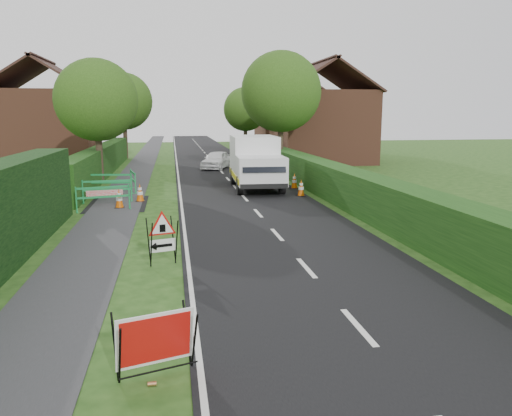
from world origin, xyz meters
TOP-DOWN VIEW (x-y plane):
  - ground at (0.00, 0.00)m, footprint 120.00×120.00m
  - road_surface at (2.50, 35.00)m, footprint 6.00×90.00m
  - footpath at (-3.00, 35.00)m, footprint 2.00×90.00m
  - hedge_west_far at (-5.00, 22.00)m, footprint 1.00×24.00m
  - hedge_east at (6.50, 16.00)m, footprint 1.20×50.00m
  - house_west at (-10.00, 30.00)m, footprint 7.50×7.40m
  - house_east_a at (11.00, 28.00)m, footprint 7.50×7.40m
  - house_east_b at (12.00, 42.00)m, footprint 7.50×7.40m
  - tree_nw at (-4.60, 18.00)m, footprint 4.40×4.40m
  - tree_ne at (6.40, 22.00)m, footprint 5.20×5.20m
  - tree_fw at (-4.60, 34.00)m, footprint 4.80×4.80m
  - tree_fe at (6.40, 38.00)m, footprint 4.20×4.20m
  - red_rect_sign at (-0.98, -3.58)m, footprint 1.25×0.97m
  - triangle_sign at (-1.00, 1.81)m, footprint 0.99×0.99m
  - works_van at (3.51, 14.63)m, footprint 2.49×5.86m
  - traffic_cone_0 at (5.16, 11.75)m, footprint 0.38×0.38m
  - traffic_cone_1 at (5.44, 14.17)m, footprint 0.38×0.38m
  - traffic_cone_2 at (4.52, 15.51)m, footprint 0.38×0.38m
  - traffic_cone_3 at (-2.83, 10.09)m, footprint 0.38×0.38m
  - traffic_cone_4 at (-2.10, 11.49)m, footprint 0.38×0.38m
  - ped_barrier_0 at (-3.39, 9.62)m, footprint 2.09×0.81m
  - ped_barrier_1 at (-3.47, 11.56)m, footprint 2.08×0.56m
  - ped_barrier_2 at (-3.61, 13.90)m, footprint 2.09×0.67m
  - ped_barrier_3 at (-2.62, 14.73)m, footprint 0.72×2.09m
  - redwhite_plank at (-3.55, 11.28)m, footprint 1.49×0.24m
  - litter_can at (-1.04, -3.87)m, footprint 0.12×0.07m
  - hatchback_car at (2.37, 24.32)m, footprint 2.73×3.96m

SIDE VIEW (x-z plane):
  - ground at x=0.00m, z-range 0.00..0.00m
  - hedge_west_far at x=-5.00m, z-range -0.90..0.90m
  - hedge_east at x=6.50m, z-range -0.75..0.75m
  - redwhite_plank at x=-3.55m, z-range -0.12..0.12m
  - litter_can at x=-1.04m, z-range -0.03..0.03m
  - road_surface at x=2.50m, z-range -0.01..0.01m
  - footpath at x=-3.00m, z-range -0.01..0.02m
  - traffic_cone_0 at x=5.16m, z-range 0.00..0.79m
  - traffic_cone_1 at x=5.44m, z-range 0.00..0.79m
  - traffic_cone_2 at x=4.52m, z-range 0.00..0.79m
  - traffic_cone_3 at x=-2.83m, z-range 0.00..0.79m
  - traffic_cone_4 at x=-2.10m, z-range 0.00..0.79m
  - red_rect_sign at x=-0.98m, z-range 0.07..1.02m
  - hatchback_car at x=2.37m, z-range 0.00..1.25m
  - ped_barrier_0 at x=-3.39m, z-range 0.13..1.13m
  - ped_barrier_1 at x=-3.47m, z-range 0.13..1.13m
  - ped_barrier_2 at x=-3.61m, z-range 0.13..1.13m
  - ped_barrier_3 at x=-2.62m, z-range 0.13..1.13m
  - triangle_sign at x=-1.00m, z-range 0.23..1.40m
  - works_van at x=3.51m, z-range 0.08..2.71m
  - house_west at x=-10.00m, z-range -1.04..6.84m
  - house_east_a at x=11.00m, z-range -1.04..6.84m
  - house_east_b at x=12.00m, z-range -1.04..6.84m
  - tree_fe at x=6.40m, z-range 1.05..7.39m
  - tree_nw at x=-4.60m, z-range 1.13..7.83m
  - tree_fw at x=-4.60m, z-range 1.21..8.45m
  - tree_ne at x=6.40m, z-range 1.28..9.07m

